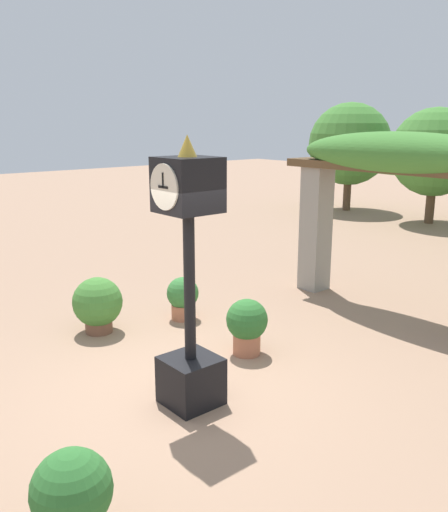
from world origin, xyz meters
The scene contains 7 objects.
ground_plane centered at (0.00, 0.00, 0.00)m, with size 60.00×60.00×0.00m, color #9E7A60.
pedestal_clock centered at (0.36, -0.11, 1.47)m, with size 0.60×0.63×3.06m.
pergola centered at (0.00, 4.41, 2.31)m, with size 4.38×1.05×3.04m.
potted_plant_near_left centered at (1.57, -2.12, 0.47)m, with size 0.62×0.62×0.83m.
potted_plant_near_right centered at (-2.32, 0.11, 0.46)m, with size 0.77×0.77×0.87m.
potted_plant_far_left centered at (-0.23, 1.31, 0.44)m, with size 0.58×0.58×0.80m.
potted_plant_far_right centered at (-1.95, 1.45, 0.38)m, with size 0.53×0.53×0.71m.
Camera 1 is at (4.97, -3.51, 3.19)m, focal length 38.00 mm.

